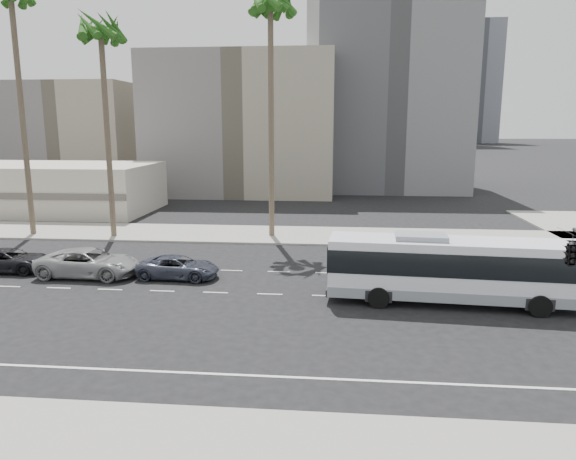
# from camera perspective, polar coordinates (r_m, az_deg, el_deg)

# --- Properties ---
(ground) EXTENTS (700.00, 700.00, 0.00)m
(ground) POSITION_cam_1_polar(r_m,az_deg,el_deg) (28.69, 4.02, -7.12)
(ground) COLOR black
(ground) RESTS_ON ground
(sidewalk_north) EXTENTS (120.00, 7.00, 0.15)m
(sidewalk_north) POSITION_cam_1_polar(r_m,az_deg,el_deg) (43.66, 4.49, -0.62)
(sidewalk_north) COLOR gray
(sidewalk_north) RESTS_ON ground
(commercial_low) EXTENTS (22.00, 12.16, 5.00)m
(commercial_low) POSITION_cam_1_polar(r_m,az_deg,el_deg) (61.69, -24.47, 4.17)
(commercial_low) COLOR beige
(commercial_low) RESTS_ON ground
(midrise_beige_west) EXTENTS (24.00, 18.00, 18.00)m
(midrise_beige_west) POSITION_cam_1_polar(r_m,az_deg,el_deg) (73.30, -4.64, 11.19)
(midrise_beige_west) COLOR gray
(midrise_beige_west) RESTS_ON ground
(midrise_gray_center) EXTENTS (20.00, 20.00, 26.00)m
(midrise_gray_center) POSITION_cam_1_polar(r_m,az_deg,el_deg) (79.68, 10.99, 13.91)
(midrise_gray_center) COLOR #535558
(midrise_gray_center) RESTS_ON ground
(midrise_beige_far) EXTENTS (18.00, 16.00, 15.00)m
(midrise_beige_far) POSITION_cam_1_polar(r_m,az_deg,el_deg) (86.31, -21.53, 9.47)
(midrise_beige_far) COLOR gray
(midrise_beige_far) RESTS_ON ground
(civic_tower) EXTENTS (42.00, 42.00, 129.00)m
(civic_tower) POSITION_cam_1_polar(r_m,az_deg,el_deg) (278.83, 4.96, 17.35)
(civic_tower) COLOR #B7B5AF
(civic_tower) RESTS_ON ground
(highrise_right) EXTENTS (26.00, 26.00, 70.00)m
(highrise_right) POSITION_cam_1_polar(r_m,az_deg,el_deg) (262.33, 15.68, 16.53)
(highrise_right) COLOR #51565F
(highrise_right) RESTS_ON ground
(highrise_far) EXTENTS (22.00, 22.00, 60.00)m
(highrise_far) POSITION_cam_1_polar(r_m,az_deg,el_deg) (296.25, 19.50, 14.69)
(highrise_far) COLOR #51565F
(highrise_far) RESTS_ON ground
(city_bus) EXTENTS (12.68, 3.72, 3.59)m
(city_bus) POSITION_cam_1_polar(r_m,az_deg,el_deg) (28.24, 17.28, -3.91)
(city_bus) COLOR silver
(city_bus) RESTS_ON ground
(car_a) EXTENTS (2.43, 4.95, 1.35)m
(car_a) POSITION_cam_1_polar(r_m,az_deg,el_deg) (32.35, -11.78, -3.95)
(car_a) COLOR #373B4A
(car_a) RESTS_ON ground
(car_b) EXTENTS (2.97, 6.18, 1.70)m
(car_b) POSITION_cam_1_polar(r_m,az_deg,el_deg) (34.20, -20.71, -3.32)
(car_b) COLOR gray
(car_b) RESTS_ON ground
(car_c) EXTENTS (2.65, 5.28, 1.43)m
(car_c) POSITION_cam_1_polar(r_m,az_deg,el_deg) (37.44, -27.90, -2.90)
(car_c) COLOR black
(car_c) RESTS_ON ground
(traffic_signal) EXTENTS (2.70, 3.63, 5.82)m
(traffic_signal) POSITION_cam_1_polar(r_m,az_deg,el_deg) (19.28, 28.51, -2.64)
(traffic_signal) COLOR #262628
(traffic_signal) RESTS_ON ground
(palm_near) EXTENTS (5.75, 5.75, 19.35)m
(palm_near) POSITION_cam_1_polar(r_m,az_deg,el_deg) (43.29, -1.91, 22.57)
(palm_near) COLOR brown
(palm_near) RESTS_ON ground
(palm_mid) EXTENTS (5.63, 5.63, 17.37)m
(palm_mid) POSITION_cam_1_polar(r_m,az_deg,el_deg) (45.13, -19.54, 19.04)
(palm_mid) COLOR brown
(palm_mid) RESTS_ON ground
(palm_far) EXTENTS (5.92, 5.92, 20.31)m
(palm_far) POSITION_cam_1_polar(r_m,az_deg,el_deg) (48.95, -27.73, 21.13)
(palm_far) COLOR brown
(palm_far) RESTS_ON ground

